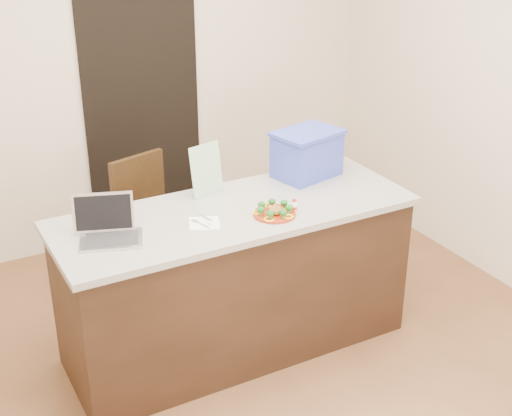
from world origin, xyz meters
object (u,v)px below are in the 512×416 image
chair (145,217)px  laptop (107,227)px  plate (274,214)px  island (236,279)px  blue_box (307,153)px  napkin (204,223)px  yogurt_bottle (294,207)px

chair → laptop: bearing=-135.1°
plate → laptop: size_ratio=0.64×
island → blue_box: bearing=20.4°
napkin → laptop: laptop is taller
yogurt_bottle → napkin: bearing=169.3°
napkin → chair: size_ratio=0.17×
napkin → blue_box: size_ratio=0.36×
island → chair: bearing=103.2°
laptop → chair: size_ratio=0.40×
yogurt_bottle → laptop: size_ratio=0.20×
plate → laptop: laptop is taller
napkin → blue_box: bearing=20.6°
napkin → chair: (0.01, 1.01, -0.39)m
plate → yogurt_bottle: yogurt_bottle is taller
yogurt_bottle → blue_box: size_ratio=0.16×
blue_box → napkin: bearing=-172.5°
plate → laptop: (-0.89, 0.18, 0.05)m
plate → island: bearing=132.5°
yogurt_bottle → blue_box: (0.34, 0.41, 0.12)m
napkin → chair: bearing=89.2°
island → chair: (-0.22, 0.93, 0.07)m
napkin → yogurt_bottle: (0.51, -0.10, 0.03)m
plate → napkin: plate is taller
laptop → chair: (0.52, 0.92, -0.45)m
chair → plate: bearing=-86.9°
plate → chair: size_ratio=0.25×
yogurt_bottle → chair: bearing=114.0°
plate → blue_box: (0.46, 0.40, 0.14)m
laptop → island: bearing=19.0°
chair → napkin: bearing=-106.5°
laptop → blue_box: blue_box is taller
chair → blue_box: bearing=-55.5°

